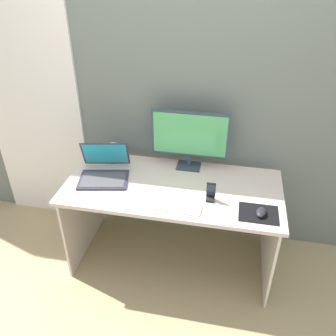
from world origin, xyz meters
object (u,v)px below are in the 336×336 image
(monitor, at_px, (190,137))
(mouse, at_px, (261,212))
(laptop, at_px, (104,171))
(fishbowl, at_px, (114,152))
(keyboard_external, at_px, (169,206))
(phone_in_dock, at_px, (211,194))

(monitor, xyz_separation_m, mouse, (0.53, -0.48, -0.23))
(laptop, relative_size, mouse, 4.09)
(fishbowl, relative_size, mouse, 1.54)
(keyboard_external, bearing_deg, fishbowl, 140.71)
(monitor, bearing_deg, keyboard_external, -95.91)
(laptop, height_order, fishbowl, laptop)
(laptop, xyz_separation_m, phone_in_dock, (0.79, -0.13, -0.00))
(fishbowl, xyz_separation_m, keyboard_external, (0.54, -0.50, -0.07))
(monitor, height_order, phone_in_dock, monitor)
(laptop, height_order, keyboard_external, laptop)
(mouse, bearing_deg, phone_in_dock, 174.02)
(keyboard_external, bearing_deg, mouse, 6.14)
(fishbowl, bearing_deg, monitor, 1.40)
(phone_in_dock, bearing_deg, fishbowl, 155.05)
(laptop, bearing_deg, mouse, -11.46)
(laptop, distance_m, mouse, 1.14)
(fishbowl, relative_size, keyboard_external, 0.36)
(laptop, bearing_deg, phone_in_dock, -9.45)
(monitor, bearing_deg, laptop, -156.55)
(monitor, xyz_separation_m, phone_in_dock, (0.20, -0.39, -0.21))
(monitor, relative_size, phone_in_dock, 4.13)
(laptop, xyz_separation_m, keyboard_external, (0.53, -0.26, -0.04))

